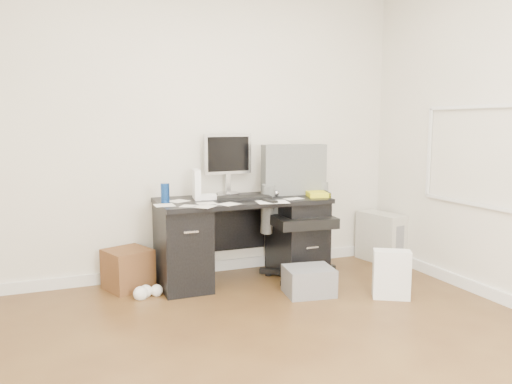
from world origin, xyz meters
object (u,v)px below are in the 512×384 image
office_chair (301,213)px  pc_tower (381,237)px  wicker_basket (128,269)px  keyboard (244,198)px  desk (242,237)px  lcd_monitor (228,164)px

office_chair → pc_tower: 1.10m
office_chair → wicker_basket: (-1.52, 0.27, -0.44)m
keyboard → pc_tower: size_ratio=0.94×
desk → wicker_basket: (-1.00, 0.13, -0.23)m
lcd_monitor → office_chair: (0.57, -0.39, -0.43)m
keyboard → lcd_monitor: bearing=107.0°
keyboard → wicker_basket: bearing=177.9°
wicker_basket → pc_tower: bearing=-1.8°
desk → wicker_basket: size_ratio=4.36×
pc_tower → wicker_basket: 2.54m
desk → office_chair: 0.58m
keyboard → wicker_basket: (-1.00, 0.18, -0.59)m
desk → wicker_basket: 1.03m
lcd_monitor → wicker_basket: bearing=-176.8°
keyboard → wicker_basket: keyboard is taller
pc_tower → wicker_basket: size_ratio=1.46×
desk → office_chair: size_ratio=1.23×
desk → lcd_monitor: lcd_monitor is taller
lcd_monitor → desk: bearing=-82.9°
lcd_monitor → keyboard: (0.05, -0.30, -0.28)m
lcd_monitor → wicker_basket: lcd_monitor is taller
lcd_monitor → pc_tower: bearing=-11.3°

